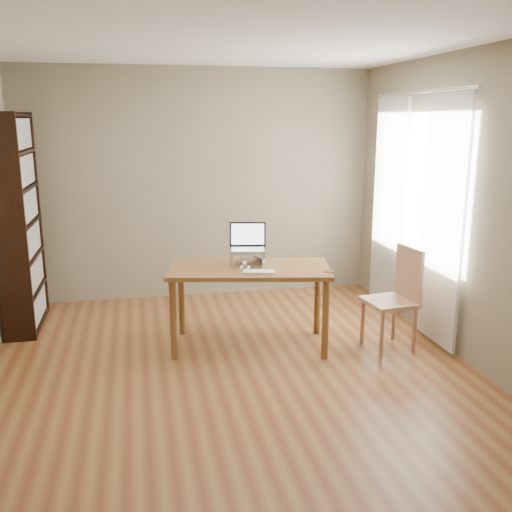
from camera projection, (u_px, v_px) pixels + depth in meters
The scene contains 10 objects.
room at pixel (235, 217), 4.37m from camera, with size 4.04×4.54×2.64m.
bookshelf at pixel (19, 223), 5.52m from camera, with size 0.30×0.90×2.10m.
curtains at pixel (413, 210), 5.53m from camera, with size 0.03×1.90×2.25m.
desk at pixel (249, 277), 5.11m from camera, with size 1.54×0.98×0.75m.
laptop_stand at pixel (248, 256), 5.14m from camera, with size 0.32×0.25×0.13m.
laptop at pixel (246, 243), 5.17m from camera, with size 0.37×0.34×0.23m.
keyboard at pixel (259, 272), 4.88m from camera, with size 0.31×0.19×0.02m.
coaster at pixel (329, 271), 4.93m from camera, with size 0.10×0.10×0.01m, color #502B1B.
cat at pixel (246, 258), 5.17m from camera, with size 0.23×0.47×0.14m.
chair at pixel (397, 295), 5.09m from camera, with size 0.46×0.46×0.93m.
Camera 1 is at (-0.70, -4.25, 2.04)m, focal length 40.00 mm.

